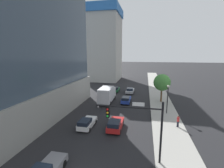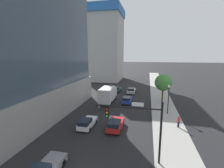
% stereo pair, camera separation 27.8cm
% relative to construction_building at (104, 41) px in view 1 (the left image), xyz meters
% --- Properties ---
extents(sidewalk, '(4.55, 120.00, 0.15)m').
position_rel_construction_building_xyz_m(sidewalk, '(19.82, -32.94, -15.10)').
color(sidewalk, '#9E9B93').
rests_on(sidewalk, ground).
extents(construction_building, '(21.83, 20.29, 36.27)m').
position_rel_construction_building_xyz_m(construction_building, '(0.00, 0.00, 0.00)').
color(construction_building, '#B2AFA8').
rests_on(construction_building, ground).
extents(traffic_light_pole, '(6.27, 0.48, 6.03)m').
position_rel_construction_building_xyz_m(traffic_light_pole, '(15.73, -48.15, -10.93)').
color(traffic_light_pole, black).
rests_on(traffic_light_pole, sidewalk).
extents(street_lamp, '(0.44, 0.44, 5.02)m').
position_rel_construction_building_xyz_m(street_lamp, '(20.20, -34.56, -11.67)').
color(street_lamp, black).
rests_on(street_lamp, sidewalk).
extents(street_tree, '(3.57, 3.57, 6.00)m').
position_rel_construction_building_xyz_m(street_tree, '(19.88, -27.46, -10.83)').
color(street_tree, brown).
rests_on(street_tree, sidewalk).
extents(car_white, '(1.73, 4.04, 1.47)m').
position_rel_construction_building_xyz_m(car_white, '(8.44, -42.33, -14.45)').
color(car_white, silver).
rests_on(car_white, ground).
extents(car_blue, '(1.79, 4.33, 1.49)m').
position_rel_construction_building_xyz_m(car_blue, '(12.51, -29.57, -14.42)').
color(car_blue, '#233D9E').
rests_on(car_blue, ground).
extents(car_green, '(1.81, 4.00, 1.43)m').
position_rel_construction_building_xyz_m(car_green, '(8.44, -19.89, -14.48)').
color(car_green, '#1E6638').
rests_on(car_green, ground).
extents(car_red, '(1.82, 4.20, 1.56)m').
position_rel_construction_building_xyz_m(car_red, '(12.51, -42.08, -14.40)').
color(car_red, red).
rests_on(car_red, ground).
extents(car_silver, '(1.92, 4.78, 1.44)m').
position_rel_construction_building_xyz_m(car_silver, '(12.51, -20.57, -14.47)').
color(car_silver, '#B7B7BC').
rests_on(car_silver, ground).
extents(box_truck, '(2.47, 6.99, 3.41)m').
position_rel_construction_building_xyz_m(box_truck, '(8.44, -30.09, -13.30)').
color(box_truck, silver).
rests_on(box_truck, ground).
extents(pedestrian_red_shirt, '(0.34, 0.34, 1.69)m').
position_rel_construction_building_xyz_m(pedestrian_red_shirt, '(21.09, -39.73, -14.16)').
color(pedestrian_red_shirt, black).
rests_on(pedestrian_red_shirt, sidewalk).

